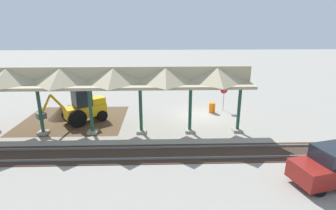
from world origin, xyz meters
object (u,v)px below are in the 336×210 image
at_px(traffic_barrel, 212,108).
at_px(backhoe, 83,108).
at_px(distant_parked_car, 335,165).
at_px(stop_sign, 224,93).

bearing_deg(traffic_barrel, backhoe, 10.95).
height_order(backhoe, traffic_barrel, backhoe).
bearing_deg(distant_parked_car, stop_sign, -76.53).
bearing_deg(distant_parked_car, traffic_barrel, -70.38).
bearing_deg(traffic_barrel, stop_sign, -152.23).
height_order(backhoe, distant_parked_car, backhoe).
bearing_deg(stop_sign, traffic_barrel, 27.77).
height_order(stop_sign, traffic_barrel, stop_sign).
relative_size(stop_sign, distant_parked_car, 0.53).
xyz_separation_m(backhoe, distant_parked_car, (-14.82, 8.98, -0.28)).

